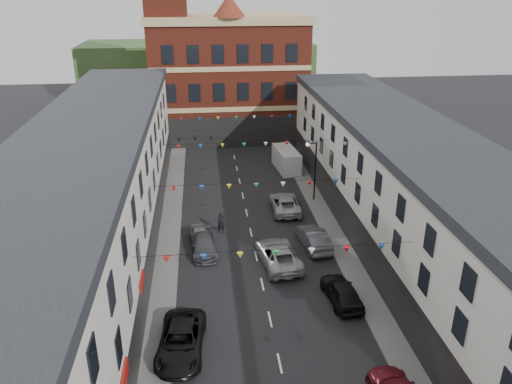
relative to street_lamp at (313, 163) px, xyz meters
name	(u,v)px	position (x,y,z in m)	size (l,w,h in m)	color
ground	(262,284)	(-6.55, -14.00, -3.90)	(160.00, 160.00, 0.00)	black
pavement_left	(165,274)	(-13.45, -12.00, -3.83)	(1.80, 64.00, 0.15)	#605E5B
pavement_right	(349,263)	(0.35, -12.00, -3.83)	(1.80, 64.00, 0.15)	#605E5B
terrace_left	(84,218)	(-18.33, -13.00, 1.44)	(8.40, 56.00, 10.70)	beige
terrace_right	(425,209)	(5.23, -13.00, 0.95)	(8.40, 56.00, 9.70)	silver
civic_building	(228,76)	(-6.55, 23.95, 4.23)	(20.60, 13.30, 18.50)	maroon
clock_tower	(167,25)	(-14.05, 21.00, 11.03)	(5.60, 5.60, 30.00)	maroon
distant_hill	(198,71)	(-10.55, 48.00, 1.10)	(40.00, 14.00, 10.00)	#2C4721
street_lamp	(313,163)	(0.00, 0.00, 0.00)	(1.10, 0.36, 6.00)	black
car_left_c	(181,341)	(-12.05, -20.39, -3.14)	(2.55, 5.53, 1.54)	black
car_left_d	(204,245)	(-10.56, -8.97, -3.24)	(1.87, 4.61, 1.34)	#43454B
car_left_e	(201,237)	(-10.83, -7.62, -3.25)	(1.55, 3.85, 1.31)	gray
car_right_d	(342,292)	(-1.54, -16.61, -3.13)	(1.83, 4.54, 1.55)	black
car_right_e	(314,238)	(-1.80, -9.08, -3.11)	(1.68, 4.81, 1.59)	#52545A
car_right_f	(285,203)	(-2.95, -1.94, -3.14)	(2.53, 5.49, 1.53)	#A8ABAD
moving_car	(278,254)	(-5.01, -11.32, -3.10)	(2.69, 5.82, 1.62)	#A0A4A7
white_van	(286,160)	(-0.98, 9.05, -2.71)	(2.08, 5.42, 2.40)	beige
pedestrian	(221,223)	(-9.05, -5.84, -2.96)	(0.69, 0.45, 1.88)	black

